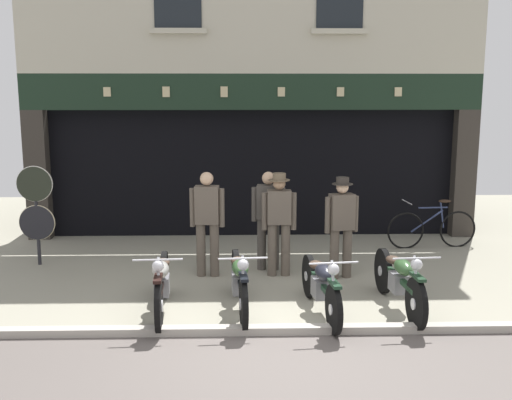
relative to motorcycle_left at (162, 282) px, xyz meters
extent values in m
cube|color=gray|center=(1.32, 4.18, -0.48)|extent=(21.09, 10.00, 0.08)
cube|color=#A9A298|center=(1.32, -0.74, -0.43)|extent=(21.09, 0.16, 0.18)
cube|color=black|center=(1.32, 6.48, 0.86)|extent=(8.36, 4.00, 2.60)
cube|color=#332D28|center=(-3.00, 4.36, 0.86)|extent=(0.44, 0.36, 2.60)
cube|color=#332D28|center=(5.64, 4.36, 0.86)|extent=(0.44, 0.36, 2.60)
cube|color=black|center=(1.32, 4.73, 0.99)|extent=(8.00, 0.03, 2.18)
cube|color=black|center=(1.32, 4.30, 2.51)|extent=(9.09, 0.24, 0.70)
cube|color=#C6B789|center=(-1.51, 4.16, 2.51)|extent=(0.14, 0.03, 0.18)
cube|color=#C6B789|center=(-0.37, 4.16, 2.51)|extent=(0.14, 0.03, 0.20)
cube|color=#C6B789|center=(0.76, 4.16, 2.51)|extent=(0.14, 0.03, 0.20)
cube|color=#C6B789|center=(1.88, 4.16, 2.51)|extent=(0.14, 0.03, 0.18)
cube|color=#C6B789|center=(3.04, 4.16, 2.51)|extent=(0.14, 0.03, 0.18)
cube|color=#C6B789|center=(4.18, 4.16, 2.51)|extent=(0.14, 0.03, 0.18)
cube|color=#BBB5A0|center=(-0.10, 4.13, 3.66)|extent=(1.10, 0.12, 0.10)
cube|color=#BBB5A0|center=(2.99, 4.13, 3.66)|extent=(1.10, 0.12, 0.10)
cylinder|color=black|center=(0.04, -0.64, -0.10)|extent=(0.11, 0.68, 0.68)
cylinder|color=silver|center=(0.04, -0.64, -0.10)|extent=(0.11, 0.16, 0.15)
cylinder|color=black|center=(-0.04, 0.68, -0.10)|extent=(0.12, 0.68, 0.68)
cylinder|color=silver|center=(-0.04, 0.68, -0.10)|extent=(0.12, 0.16, 0.15)
cube|color=black|center=(0.00, 0.02, 0.02)|extent=(0.15, 1.22, 0.07)
cube|color=slate|center=(0.00, 0.02, -0.05)|extent=(0.22, 0.33, 0.26)
ellipsoid|color=gray|center=(0.01, -0.14, 0.22)|extent=(0.25, 0.47, 0.20)
ellipsoid|color=#38281E|center=(-0.02, 0.26, 0.20)|extent=(0.22, 0.31, 0.10)
cube|color=black|center=(0.04, -0.64, 0.26)|extent=(0.12, 0.37, 0.04)
sphere|color=silver|center=(0.04, -0.58, 0.40)|extent=(0.15, 0.15, 0.15)
cylinder|color=silver|center=(0.04, -0.58, 0.48)|extent=(0.62, 0.06, 0.02)
cylinder|color=silver|center=(0.04, -0.60, 0.19)|extent=(0.05, 0.28, 0.61)
cylinder|color=black|center=(1.10, -0.61, -0.10)|extent=(0.12, 0.68, 0.68)
cylinder|color=silver|center=(1.10, -0.61, -0.10)|extent=(0.11, 0.16, 0.15)
cylinder|color=black|center=(0.99, 0.75, -0.10)|extent=(0.13, 0.68, 0.68)
cylinder|color=silver|center=(0.99, 0.75, -0.10)|extent=(0.12, 0.16, 0.15)
cube|color=black|center=(1.05, 0.07, 0.02)|extent=(0.17, 1.26, 0.07)
cube|color=slate|center=(1.05, 0.07, -0.05)|extent=(0.22, 0.33, 0.26)
ellipsoid|color=#2F512A|center=(1.06, -0.09, 0.22)|extent=(0.25, 0.48, 0.20)
ellipsoid|color=#38281E|center=(1.03, 0.32, 0.20)|extent=(0.22, 0.31, 0.10)
cube|color=black|center=(1.10, -0.61, 0.26)|extent=(0.13, 0.37, 0.04)
sphere|color=silver|center=(1.10, -0.55, 0.40)|extent=(0.15, 0.15, 0.15)
cylinder|color=silver|center=(1.10, -0.55, 0.48)|extent=(0.62, 0.07, 0.02)
cylinder|color=silver|center=(1.10, -0.57, 0.19)|extent=(0.05, 0.23, 0.62)
cylinder|color=black|center=(2.22, -0.76, -0.12)|extent=(0.14, 0.63, 0.63)
cylinder|color=silver|center=(2.22, -0.76, -0.12)|extent=(0.11, 0.15, 0.14)
cylinder|color=black|center=(2.06, 0.62, -0.12)|extent=(0.15, 0.63, 0.63)
cylinder|color=silver|center=(2.06, 0.62, -0.12)|extent=(0.12, 0.15, 0.14)
cube|color=#183221|center=(2.14, -0.07, 0.00)|extent=(0.21, 1.28, 0.07)
cube|color=slate|center=(2.14, -0.07, -0.07)|extent=(0.23, 0.34, 0.26)
ellipsoid|color=black|center=(2.16, -0.23, 0.20)|extent=(0.27, 0.48, 0.20)
ellipsoid|color=#38281E|center=(2.11, 0.18, 0.18)|extent=(0.23, 0.32, 0.10)
cube|color=#183221|center=(2.22, -0.76, 0.21)|extent=(0.14, 0.37, 0.04)
sphere|color=silver|center=(2.21, -0.70, 0.38)|extent=(0.15, 0.15, 0.15)
cylinder|color=silver|center=(2.21, -0.70, 0.46)|extent=(0.62, 0.09, 0.02)
cylinder|color=silver|center=(2.21, -0.72, 0.17)|extent=(0.06, 0.25, 0.61)
cylinder|color=black|center=(3.28, -0.65, -0.10)|extent=(0.11, 0.67, 0.67)
cylinder|color=silver|center=(3.28, -0.65, -0.10)|extent=(0.11, 0.15, 0.15)
cylinder|color=black|center=(3.19, 0.78, -0.10)|extent=(0.12, 0.68, 0.67)
cylinder|color=silver|center=(3.19, 0.78, -0.10)|extent=(0.12, 0.15, 0.15)
cube|color=#1A3420|center=(3.23, 0.06, 0.02)|extent=(0.15, 1.31, 0.07)
cube|color=slate|center=(3.23, 0.06, -0.05)|extent=(0.22, 0.33, 0.26)
ellipsoid|color=#2F512C|center=(3.24, -0.11, 0.22)|extent=(0.25, 0.47, 0.20)
ellipsoid|color=#38281E|center=(3.22, 0.32, 0.20)|extent=(0.22, 0.31, 0.10)
cube|color=#1A3420|center=(3.28, -0.65, 0.26)|extent=(0.12, 0.37, 0.04)
sphere|color=silver|center=(3.27, -0.59, 0.40)|extent=(0.15, 0.15, 0.15)
cylinder|color=silver|center=(3.27, -0.59, 0.48)|extent=(0.62, 0.06, 0.02)
cylinder|color=silver|center=(3.28, -0.61, 0.19)|extent=(0.05, 0.27, 0.61)
cylinder|color=brown|center=(0.64, 1.67, 0.01)|extent=(0.15, 0.15, 0.89)
cylinder|color=brown|center=(0.42, 1.68, 0.01)|extent=(0.15, 0.15, 0.89)
cube|color=brown|center=(0.53, 1.68, 0.74)|extent=(0.39, 0.25, 0.61)
cube|color=silver|center=(0.54, 1.79, 0.82)|extent=(0.14, 0.03, 0.34)
cube|color=brown|center=(0.54, 1.80, 0.80)|extent=(0.05, 0.02, 0.32)
cylinder|color=brown|center=(0.77, 1.66, 0.70)|extent=(0.09, 0.09, 0.62)
cylinder|color=brown|center=(0.30, 1.69, 0.70)|extent=(0.09, 0.09, 0.62)
sphere|color=tan|center=(0.53, 1.68, 1.17)|extent=(0.21, 0.21, 0.21)
cylinder|color=brown|center=(1.80, 1.67, 0.01)|extent=(0.15, 0.15, 0.89)
cylinder|color=brown|center=(1.58, 1.67, 0.01)|extent=(0.15, 0.15, 0.89)
cube|color=brown|center=(1.69, 1.67, 0.70)|extent=(0.38, 0.22, 0.55)
cube|color=silver|center=(1.69, 1.79, 0.77)|extent=(0.14, 0.02, 0.31)
cube|color=maroon|center=(1.69, 1.80, 0.76)|extent=(0.05, 0.01, 0.28)
cylinder|color=brown|center=(1.92, 1.67, 0.63)|extent=(0.09, 0.09, 0.60)
cylinder|color=brown|center=(1.45, 1.67, 0.63)|extent=(0.09, 0.09, 0.60)
sphere|color=#9E7A5B|center=(1.69, 1.67, 1.09)|extent=(0.20, 0.20, 0.20)
cylinder|color=brown|center=(1.69, 1.67, 1.14)|extent=(0.34, 0.34, 0.01)
cylinder|color=brown|center=(1.69, 1.67, 1.20)|extent=(0.21, 0.21, 0.11)
cylinder|color=brown|center=(2.78, 1.55, -0.03)|extent=(0.15, 0.15, 0.82)
cylinder|color=brown|center=(2.57, 1.50, -0.03)|extent=(0.15, 0.15, 0.82)
cube|color=brown|center=(2.68, 1.52, 0.65)|extent=(0.42, 0.30, 0.57)
cube|color=silver|center=(2.65, 1.63, 0.72)|extent=(0.14, 0.05, 0.32)
cube|color=navy|center=(2.65, 1.65, 0.71)|extent=(0.05, 0.02, 0.30)
cylinder|color=brown|center=(2.90, 1.57, 0.61)|extent=(0.09, 0.09, 0.58)
cylinder|color=brown|center=(2.45, 1.47, 0.61)|extent=(0.09, 0.09, 0.58)
sphere|color=beige|center=(2.68, 1.52, 1.04)|extent=(0.19, 0.19, 0.19)
cylinder|color=#332D28|center=(2.68, 1.52, 1.10)|extent=(0.33, 0.33, 0.01)
cylinder|color=#332D28|center=(2.68, 1.52, 1.15)|extent=(0.20, 0.20, 0.11)
cylinder|color=#47423D|center=(1.64, 2.00, 0.01)|extent=(0.15, 0.15, 0.90)
cylinder|color=#47423D|center=(1.42, 2.02, 0.01)|extent=(0.15, 0.15, 0.90)
cube|color=#47423D|center=(1.53, 2.01, 0.73)|extent=(0.40, 0.26, 0.56)
cube|color=silver|center=(1.54, 2.12, 0.79)|extent=(0.14, 0.04, 0.31)
cube|color=brown|center=(1.55, 2.14, 0.78)|extent=(0.05, 0.02, 0.29)
cylinder|color=#47423D|center=(1.76, 1.98, 0.68)|extent=(0.09, 0.09, 0.57)
cylinder|color=#47423D|center=(1.30, 2.03, 0.68)|extent=(0.09, 0.09, 0.57)
sphere|color=tan|center=(1.53, 2.01, 1.12)|extent=(0.21, 0.21, 0.21)
cylinder|color=#232328|center=(-2.42, 2.40, 0.42)|extent=(0.06, 0.06, 1.71)
cylinder|color=#23281E|center=(-2.42, 2.38, 0.98)|extent=(0.59, 0.03, 0.59)
torus|color=silver|center=(-2.42, 2.40, 0.98)|extent=(0.62, 0.04, 0.62)
cylinder|color=black|center=(-2.42, 2.38, 0.31)|extent=(0.59, 0.03, 0.59)
torus|color=beige|center=(-2.42, 2.40, 0.31)|extent=(0.62, 0.04, 0.62)
cube|color=silver|center=(2.80, 4.58, 1.32)|extent=(0.83, 0.02, 1.04)
cube|color=#1E3323|center=(2.80, 4.56, 1.74)|extent=(0.83, 0.01, 0.20)
torus|color=black|center=(4.22, 3.33, -0.10)|extent=(0.72, 0.10, 0.72)
torus|color=black|center=(5.25, 3.42, -0.10)|extent=(0.72, 0.10, 0.72)
cylinder|color=navy|center=(4.63, 3.36, 0.08)|extent=(0.62, 0.09, 0.43)
cylinder|color=navy|center=(4.73, 3.37, 0.34)|extent=(0.57, 0.08, 0.03)
cylinder|color=navy|center=(4.92, 3.39, 0.20)|extent=(0.12, 0.04, 0.52)
ellipsoid|color=#332319|center=(4.96, 3.39, 0.46)|extent=(0.25, 0.14, 0.06)
cylinder|color=silver|center=(4.22, 3.33, 0.46)|extent=(0.06, 0.50, 0.02)
camera|label=1|loc=(1.06, -7.90, 2.56)|focal=42.74mm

